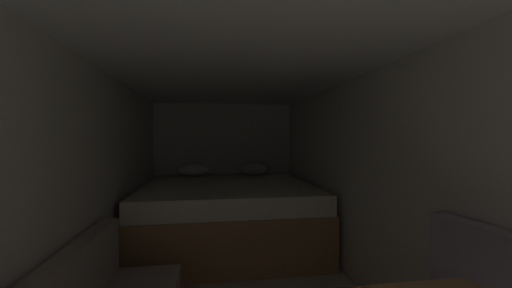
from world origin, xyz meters
TOP-DOWN VIEW (x-y plane):
  - wall_back at (0.00, 4.71)m, footprint 2.36×0.05m
  - wall_left at (-1.15, 2.10)m, footprint 0.05×5.18m
  - wall_right at (1.15, 2.10)m, footprint 0.05×5.18m
  - ceiling_slab at (0.00, 2.10)m, footprint 2.36×5.18m
  - bed at (0.00, 3.61)m, footprint 2.14×2.07m

SIDE VIEW (x-z plane):
  - bed at x=0.00m, z-range -0.09..0.90m
  - wall_back at x=0.00m, z-range 0.00..1.96m
  - wall_left at x=-1.15m, z-range 0.00..1.96m
  - wall_right at x=1.15m, z-range 0.00..1.96m
  - ceiling_slab at x=0.00m, z-range 1.96..2.01m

